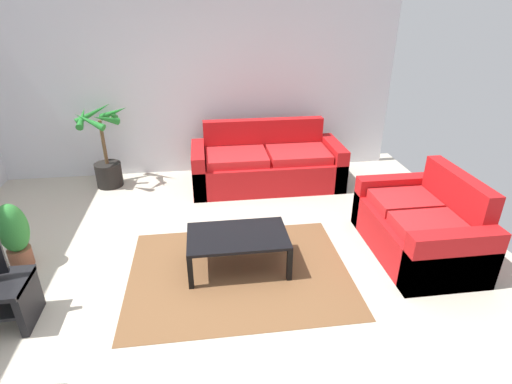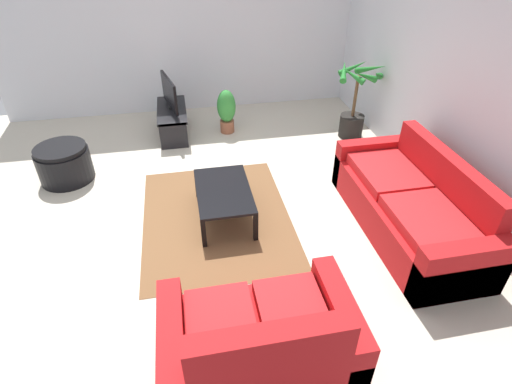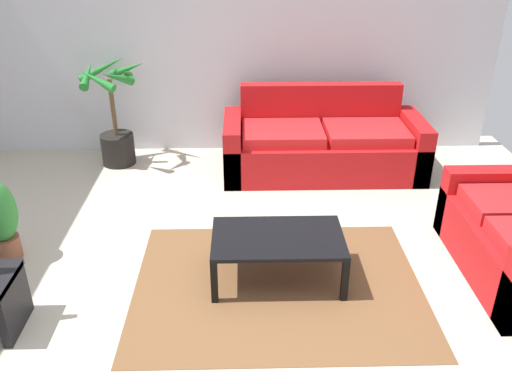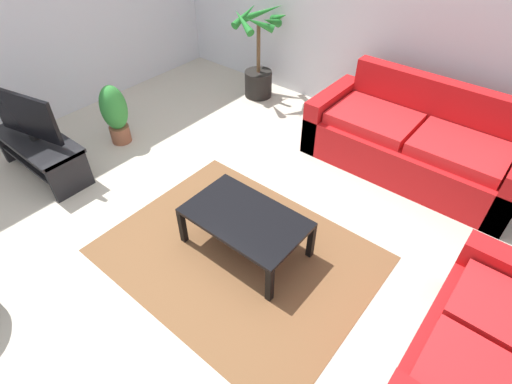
% 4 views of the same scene
% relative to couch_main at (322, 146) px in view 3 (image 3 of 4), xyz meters
% --- Properties ---
extents(ground_plane, '(6.60, 6.60, 0.00)m').
position_rel_couch_main_xyz_m(ground_plane, '(-0.93, -2.28, -0.30)').
color(ground_plane, beige).
extents(wall_back, '(6.00, 0.06, 2.70)m').
position_rel_couch_main_xyz_m(wall_back, '(-0.93, 0.72, 1.05)').
color(wall_back, silver).
rests_on(wall_back, ground).
extents(couch_main, '(2.15, 0.90, 0.90)m').
position_rel_couch_main_xyz_m(couch_main, '(0.00, 0.00, 0.00)').
color(couch_main, red).
rests_on(couch_main, ground).
extents(coffee_table, '(1.00, 0.61, 0.38)m').
position_rel_couch_main_xyz_m(coffee_table, '(-0.61, -1.99, 0.04)').
color(coffee_table, black).
rests_on(coffee_table, ground).
extents(area_rug, '(2.20, 1.70, 0.01)m').
position_rel_couch_main_xyz_m(area_rug, '(-0.61, -2.09, -0.30)').
color(area_rug, brown).
rests_on(area_rug, ground).
extents(potted_palm, '(0.80, 0.75, 1.18)m').
position_rel_couch_main_xyz_m(potted_palm, '(-2.30, 0.28, 0.18)').
color(potted_palm, black).
rests_on(potted_palm, ground).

